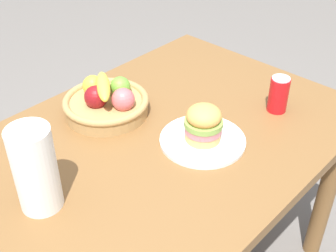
{
  "coord_description": "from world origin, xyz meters",
  "views": [
    {
      "loc": [
        -0.77,
        -0.79,
        1.61
      ],
      "look_at": [
        0.05,
        -0.03,
        0.81
      ],
      "focal_mm": 48.01,
      "sensor_mm": 36.0,
      "label": 1
    }
  ],
  "objects_px": {
    "plate": "(203,140)",
    "fruit_basket": "(106,102)",
    "sandwich": "(204,123)",
    "paper_towel_roll": "(35,169)",
    "soda_can": "(279,94)"
  },
  "relations": [
    {
      "from": "soda_can",
      "to": "fruit_basket",
      "type": "bearing_deg",
      "value": 134.69
    },
    {
      "from": "sandwich",
      "to": "soda_can",
      "type": "height_order",
      "value": "sandwich"
    },
    {
      "from": "sandwich",
      "to": "paper_towel_roll",
      "type": "relative_size",
      "value": 0.5
    },
    {
      "from": "plate",
      "to": "paper_towel_roll",
      "type": "xyz_separation_m",
      "value": [
        -0.49,
        0.14,
        0.11
      ]
    },
    {
      "from": "sandwich",
      "to": "paper_towel_roll",
      "type": "bearing_deg",
      "value": 164.18
    },
    {
      "from": "plate",
      "to": "fruit_basket",
      "type": "xyz_separation_m",
      "value": [
        -0.1,
        0.34,
        0.04
      ]
    },
    {
      "from": "fruit_basket",
      "to": "paper_towel_roll",
      "type": "xyz_separation_m",
      "value": [
        -0.4,
        -0.2,
        0.07
      ]
    },
    {
      "from": "paper_towel_roll",
      "to": "fruit_basket",
      "type": "bearing_deg",
      "value": 26.75
    },
    {
      "from": "plate",
      "to": "paper_towel_roll",
      "type": "bearing_deg",
      "value": 164.18
    },
    {
      "from": "plate",
      "to": "fruit_basket",
      "type": "bearing_deg",
      "value": 105.63
    },
    {
      "from": "soda_can",
      "to": "fruit_basket",
      "type": "xyz_separation_m",
      "value": [
        -0.41,
        0.41,
        -0.02
      ]
    },
    {
      "from": "sandwich",
      "to": "fruit_basket",
      "type": "xyz_separation_m",
      "value": [
        -0.1,
        0.34,
        -0.03
      ]
    },
    {
      "from": "sandwich",
      "to": "fruit_basket",
      "type": "height_order",
      "value": "fruit_basket"
    },
    {
      "from": "plate",
      "to": "fruit_basket",
      "type": "height_order",
      "value": "fruit_basket"
    },
    {
      "from": "sandwich",
      "to": "soda_can",
      "type": "distance_m",
      "value": 0.32
    }
  ]
}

